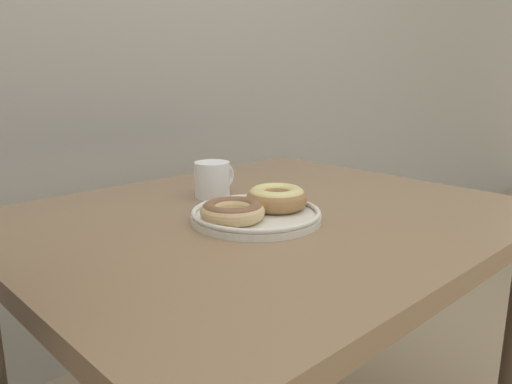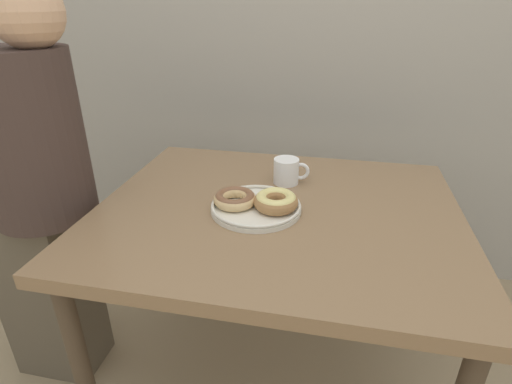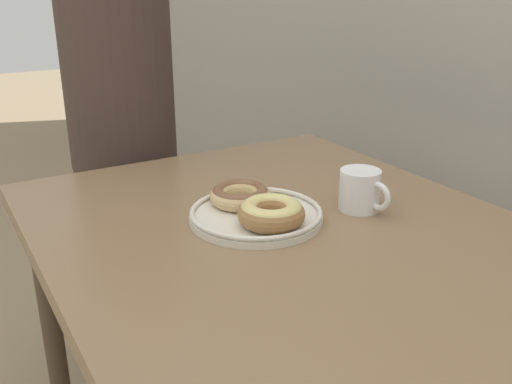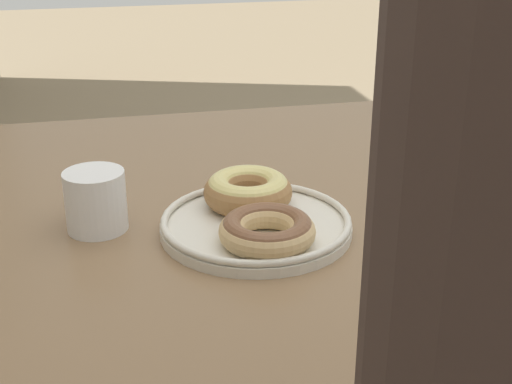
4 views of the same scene
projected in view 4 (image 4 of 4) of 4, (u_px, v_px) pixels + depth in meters
The scene contains 3 objects.
dining_table at pixel (226, 261), 1.06m from camera, with size 1.07×0.89×0.71m.
donut_plate at pixel (256, 214), 0.98m from camera, with size 0.30×0.26×0.06m.
coffee_mug at pixel (95, 199), 0.98m from camera, with size 0.12×0.08×0.09m.
Camera 4 is at (-0.92, 0.47, 1.15)m, focal length 50.00 mm.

